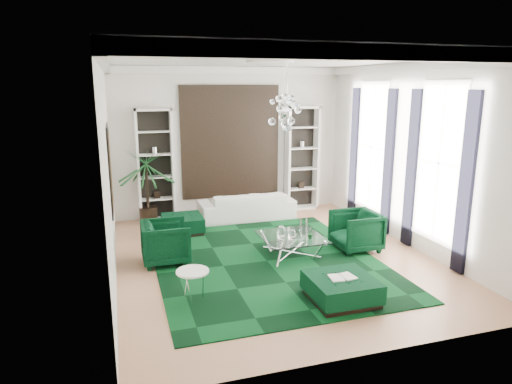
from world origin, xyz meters
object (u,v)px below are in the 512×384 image
object	(u,v)px
coffee_table	(291,246)
side_table	(193,286)
armchair_right	(356,231)
ottoman_side	(183,225)
ottoman_front	(341,289)
sofa	(247,205)
armchair_left	(166,242)
palm	(146,175)

from	to	relation	value
coffee_table	side_table	distance (m)	2.59
side_table	armchair_right	bearing A→B (deg)	20.03
ottoman_side	ottoman_front	distance (m)	4.58
sofa	ottoman_front	xyz separation A→B (m)	(0.18, -4.84, -0.15)
ottoman_side	side_table	xyz separation A→B (m)	(-0.33, -3.47, 0.05)
coffee_table	ottoman_front	bearing A→B (deg)	-89.08
armchair_left	coffee_table	world-z (taller)	armchair_left
ottoman_side	coffee_table	bearing A→B (deg)	-48.29
armchair_right	ottoman_side	size ratio (longest dim) A/B	0.99
armchair_left	ottoman_side	xyz separation A→B (m)	(0.56, 1.69, -0.21)
coffee_table	sofa	bearing A→B (deg)	92.94
armchair_right	side_table	bearing A→B (deg)	-69.97
armchair_left	palm	size ratio (longest dim) A/B	0.37
armchair_right	sofa	bearing A→B (deg)	-151.23
armchair_left	side_table	size ratio (longest dim) A/B	1.72
ottoman_side	palm	bearing A→B (deg)	123.47
armchair_right	side_table	xyz separation A→B (m)	(-3.61, -1.32, -0.16)
coffee_table	side_table	size ratio (longest dim) A/B	2.31
coffee_table	palm	world-z (taller)	palm
sofa	ottoman_front	world-z (taller)	sofa
ottoman_side	side_table	bearing A→B (deg)	-95.48
armchair_right	side_table	distance (m)	3.85
ottoman_side	side_table	size ratio (longest dim) A/B	1.73
armchair_left	side_table	world-z (taller)	armchair_left
ottoman_side	ottoman_front	size ratio (longest dim) A/B	0.90
armchair_right	palm	bearing A→B (deg)	-128.83
armchair_left	coffee_table	distance (m)	2.47
coffee_table	palm	size ratio (longest dim) A/B	0.50
armchair_left	palm	distance (m)	2.86
armchair_right	palm	world-z (taller)	palm
side_table	palm	world-z (taller)	palm
palm	armchair_right	bearing A→B (deg)	-38.83
armchair_left	palm	bearing A→B (deg)	2.80
armchair_right	armchair_left	bearing A→B (deg)	-96.79
armchair_right	coffee_table	size ratio (longest dim) A/B	0.75
side_table	sofa	bearing A→B (deg)	63.48
armchair_right	ottoman_side	distance (m)	3.93
sofa	palm	bearing A→B (deg)	-8.87
ottoman_side	sofa	bearing A→B (deg)	21.15
ottoman_front	palm	distance (m)	5.91
ottoman_side	armchair_right	bearing A→B (deg)	-33.24
sofa	palm	world-z (taller)	palm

